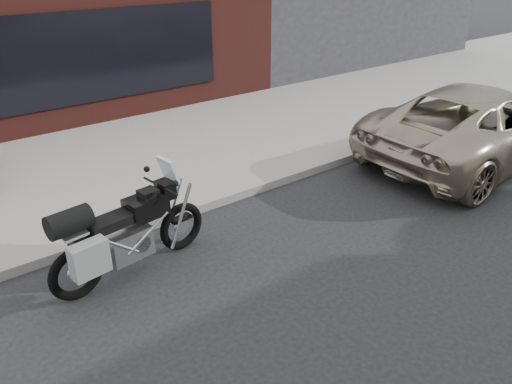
{
  "coord_description": "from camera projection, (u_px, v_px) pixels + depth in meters",
  "views": [
    {
      "loc": [
        -4.07,
        -2.26,
        3.98
      ],
      "look_at": [
        -0.29,
        2.73,
        0.85
      ],
      "focal_mm": 35.0,
      "sensor_mm": 36.0,
      "label": 1
    }
  ],
  "objects": [
    {
      "name": "ground",
      "position": [
        423.0,
        339.0,
        5.59
      ],
      "size": [
        120.0,
        120.0,
        0.0
      ],
      "primitive_type": "plane",
      "color": "black",
      "rests_on": "ground"
    },
    {
      "name": "near_sidewalk",
      "position": [
        145.0,
        149.0,
        10.55
      ],
      "size": [
        44.0,
        6.0,
        0.15
      ],
      "primitive_type": "cube",
      "color": "gray",
      "rests_on": "ground"
    },
    {
      "name": "motorcycle",
      "position": [
        121.0,
        235.0,
        6.38
      ],
      "size": [
        2.32,
        0.95,
        1.47
      ],
      "rotation": [
        0.0,
        0.0,
        0.14
      ],
      "color": "black",
      "rests_on": "ground"
    },
    {
      "name": "minivan",
      "position": [
        481.0,
        123.0,
        9.94
      ],
      "size": [
        5.44,
        2.52,
        1.51
      ],
      "primitive_type": "imported",
      "rotation": [
        0.0,
        0.0,
        1.57
      ],
      "color": "tan",
      "rests_on": "ground"
    }
  ]
}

